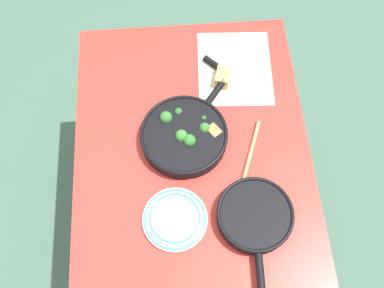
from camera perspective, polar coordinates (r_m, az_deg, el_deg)
ground_plane at (r=2.19m, az=0.00°, el=-8.40°), size 14.00×14.00×0.00m
dining_table_red at (r=1.57m, az=0.00°, el=-1.75°), size 1.07×0.81×0.74m
skillet_broccoli at (r=1.47m, az=-1.01°, el=1.20°), size 0.37×0.32×0.07m
skillet_eggs at (r=1.39m, az=8.36°, el=-9.51°), size 0.37×0.25×0.05m
wooden_spoon at (r=1.44m, az=6.93°, el=-4.61°), size 0.35×0.16×0.02m
parchment_sheet at (r=1.66m, az=5.71°, el=10.08°), size 0.35×0.30×0.00m
grater_knife at (r=1.64m, az=3.97°, el=9.76°), size 0.19×0.19×0.02m
cheese_block at (r=1.60m, az=4.13°, el=8.92°), size 0.08×0.07×0.05m
dinner_plate_stack at (r=1.39m, az=-2.29°, el=-9.93°), size 0.21×0.21×0.03m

